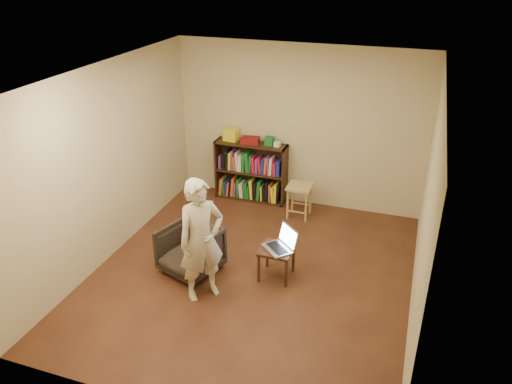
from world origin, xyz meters
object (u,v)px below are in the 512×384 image
(side_table, at_px, (277,253))
(laptop, at_px, (281,244))
(stool, at_px, (300,192))
(bookshelf, at_px, (251,174))
(armchair, at_px, (190,250))
(person, at_px, (201,240))

(side_table, height_order, laptop, laptop)
(stool, relative_size, side_table, 1.27)
(stool, bearing_deg, bookshelf, 158.70)
(side_table, bearing_deg, armchair, -167.67)
(laptop, bearing_deg, side_table, -109.26)
(stool, distance_m, person, 2.41)
(stool, relative_size, person, 0.35)
(side_table, relative_size, person, 0.27)
(bookshelf, xyz_separation_m, person, (0.32, -2.67, 0.34))
(side_table, bearing_deg, bookshelf, 117.49)
(laptop, height_order, person, person)
(bookshelf, relative_size, person, 0.77)
(bookshelf, bearing_deg, side_table, -62.51)
(stool, distance_m, laptop, 1.65)
(armchair, height_order, person, person)
(bookshelf, distance_m, stool, 0.99)
(bookshelf, xyz_separation_m, armchair, (-0.04, -2.27, -0.12))
(side_table, distance_m, person, 1.06)
(stool, height_order, person, person)
(stool, bearing_deg, side_table, -85.56)
(armchair, distance_m, side_table, 1.13)
(person, bearing_deg, bookshelf, 48.70)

